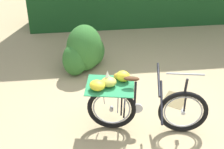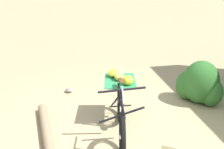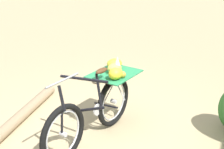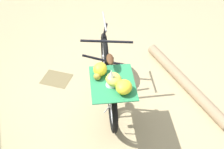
# 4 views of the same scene
# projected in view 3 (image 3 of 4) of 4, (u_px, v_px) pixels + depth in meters

# --- Properties ---
(ground_plane) EXTENTS (60.00, 60.00, 0.00)m
(ground_plane) POSITION_uv_depth(u_px,v_px,m) (108.00, 145.00, 4.19)
(ground_plane) COLOR tan
(bicycle) EXTENTS (1.01, 1.75, 1.03)m
(bicycle) POSITION_uv_depth(u_px,v_px,m) (98.00, 102.00, 4.22)
(bicycle) COLOR black
(bicycle) RESTS_ON ground_plane
(fallen_log) EXTENTS (1.45, 1.55, 0.16)m
(fallen_log) POSITION_uv_depth(u_px,v_px,m) (22.00, 115.00, 4.79)
(fallen_log) COLOR #937A5B
(fallen_log) RESTS_ON ground_plane
(path_stone) EXTENTS (0.17, 0.14, 0.11)m
(path_stone) POSITION_uv_depth(u_px,v_px,m) (97.00, 81.00, 6.12)
(path_stone) COLOR gray
(path_stone) RESTS_ON ground_plane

